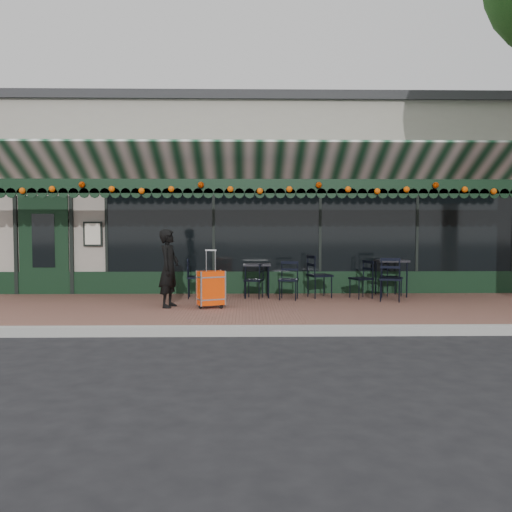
{
  "coord_description": "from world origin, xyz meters",
  "views": [
    {
      "loc": [
        -0.28,
        -8.22,
        1.64
      ],
      "look_at": [
        -0.09,
        1.6,
        1.13
      ],
      "focal_mm": 38.0,
      "sensor_mm": 36.0,
      "label": 1
    }
  ],
  "objects_px": {
    "cafe_table_a": "(391,263)",
    "chair_b_front": "(289,280)",
    "chair_solo": "(197,278)",
    "chair_a_left": "(361,279)",
    "chair_a_right": "(391,278)",
    "chair_b_left": "(254,281)",
    "cafe_table_b": "(257,267)",
    "chair_b_right": "(320,276)",
    "suitcase": "(211,289)",
    "woman": "(169,268)",
    "chair_a_front": "(390,279)"
  },
  "relations": [
    {
      "from": "chair_a_front",
      "to": "chair_solo",
      "type": "height_order",
      "value": "chair_a_front"
    },
    {
      "from": "cafe_table_a",
      "to": "chair_b_left",
      "type": "distance_m",
      "value": 3.04
    },
    {
      "from": "cafe_table_b",
      "to": "chair_b_left",
      "type": "bearing_deg",
      "value": -107.73
    },
    {
      "from": "cafe_table_a",
      "to": "suitcase",
      "type": "bearing_deg",
      "value": -155.89
    },
    {
      "from": "suitcase",
      "to": "chair_a_right",
      "type": "bearing_deg",
      "value": 1.41
    },
    {
      "from": "chair_b_left",
      "to": "chair_solo",
      "type": "xyz_separation_m",
      "value": [
        -1.2,
        0.09,
        0.05
      ]
    },
    {
      "from": "chair_a_left",
      "to": "cafe_table_a",
      "type": "bearing_deg",
      "value": 94.19
    },
    {
      "from": "chair_a_right",
      "to": "suitcase",
      "type": "bearing_deg",
      "value": 106.45
    },
    {
      "from": "cafe_table_b",
      "to": "chair_b_left",
      "type": "distance_m",
      "value": 0.35
    },
    {
      "from": "suitcase",
      "to": "woman",
      "type": "bearing_deg",
      "value": 147.67
    },
    {
      "from": "chair_b_left",
      "to": "chair_a_right",
      "type": "bearing_deg",
      "value": 113.31
    },
    {
      "from": "cafe_table_a",
      "to": "chair_b_right",
      "type": "relative_size",
      "value": 0.86
    },
    {
      "from": "chair_b_front",
      "to": "suitcase",
      "type": "bearing_deg",
      "value": -131.41
    },
    {
      "from": "woman",
      "to": "chair_a_front",
      "type": "distance_m",
      "value": 4.43
    },
    {
      "from": "woman",
      "to": "cafe_table_b",
      "type": "xyz_separation_m",
      "value": [
        1.67,
        1.46,
        -0.08
      ]
    },
    {
      "from": "woman",
      "to": "suitcase",
      "type": "distance_m",
      "value": 0.88
    },
    {
      "from": "chair_a_right",
      "to": "chair_solo",
      "type": "height_order",
      "value": "chair_solo"
    },
    {
      "from": "chair_b_left",
      "to": "chair_b_front",
      "type": "bearing_deg",
      "value": 88.15
    },
    {
      "from": "woman",
      "to": "chair_solo",
      "type": "distance_m",
      "value": 1.43
    },
    {
      "from": "chair_b_right",
      "to": "chair_b_front",
      "type": "distance_m",
      "value": 0.77
    },
    {
      "from": "cafe_table_a",
      "to": "chair_solo",
      "type": "xyz_separation_m",
      "value": [
        -4.2,
        -0.24,
        -0.28
      ]
    },
    {
      "from": "chair_b_left",
      "to": "cafe_table_b",
      "type": "bearing_deg",
      "value": 177.99
    },
    {
      "from": "woman",
      "to": "chair_solo",
      "type": "xyz_separation_m",
      "value": [
        0.4,
        1.34,
        -0.3
      ]
    },
    {
      "from": "chair_b_right",
      "to": "chair_b_front",
      "type": "bearing_deg",
      "value": 98.89
    },
    {
      "from": "chair_a_front",
      "to": "chair_b_left",
      "type": "xyz_separation_m",
      "value": [
        -2.75,
        0.51,
        -0.07
      ]
    },
    {
      "from": "chair_b_left",
      "to": "chair_b_front",
      "type": "distance_m",
      "value": 0.75
    },
    {
      "from": "chair_a_right",
      "to": "chair_b_left",
      "type": "height_order",
      "value": "chair_a_right"
    },
    {
      "from": "chair_a_left",
      "to": "chair_a_right",
      "type": "xyz_separation_m",
      "value": [
        0.77,
        0.45,
        -0.02
      ]
    },
    {
      "from": "cafe_table_a",
      "to": "chair_a_left",
      "type": "xyz_separation_m",
      "value": [
        -0.73,
        -0.37,
        -0.31
      ]
    },
    {
      "from": "chair_b_left",
      "to": "woman",
      "type": "bearing_deg",
      "value": -36.26
    },
    {
      "from": "cafe_table_a",
      "to": "chair_b_right",
      "type": "distance_m",
      "value": 1.63
    },
    {
      "from": "suitcase",
      "to": "cafe_table_a",
      "type": "distance_m",
      "value": 4.2
    },
    {
      "from": "chair_a_left",
      "to": "chair_a_front",
      "type": "xyz_separation_m",
      "value": [
        0.49,
        -0.46,
        0.04
      ]
    },
    {
      "from": "cafe_table_b",
      "to": "chair_b_right",
      "type": "relative_size",
      "value": 0.78
    },
    {
      "from": "cafe_table_a",
      "to": "cafe_table_b",
      "type": "bearing_deg",
      "value": -177.62
    },
    {
      "from": "chair_b_right",
      "to": "chair_b_front",
      "type": "height_order",
      "value": "chair_b_right"
    },
    {
      "from": "chair_a_front",
      "to": "chair_b_left",
      "type": "height_order",
      "value": "chair_a_front"
    },
    {
      "from": "chair_a_left",
      "to": "chair_b_right",
      "type": "height_order",
      "value": "chair_b_right"
    },
    {
      "from": "chair_b_left",
      "to": "chair_b_right",
      "type": "height_order",
      "value": "chair_b_right"
    },
    {
      "from": "cafe_table_a",
      "to": "chair_b_front",
      "type": "relative_size",
      "value": 0.99
    },
    {
      "from": "chair_a_left",
      "to": "chair_solo",
      "type": "height_order",
      "value": "chair_solo"
    },
    {
      "from": "cafe_table_b",
      "to": "chair_solo",
      "type": "distance_m",
      "value": 1.29
    },
    {
      "from": "chair_a_left",
      "to": "chair_b_front",
      "type": "xyz_separation_m",
      "value": [
        -1.55,
        -0.18,
        -0.01
      ]
    },
    {
      "from": "woman",
      "to": "chair_a_left",
      "type": "relative_size",
      "value": 1.79
    },
    {
      "from": "cafe_table_a",
      "to": "chair_a_front",
      "type": "distance_m",
      "value": 0.91
    },
    {
      "from": "chair_solo",
      "to": "suitcase",
      "type": "bearing_deg",
      "value": -167.81
    },
    {
      "from": "woman",
      "to": "chair_a_left",
      "type": "xyz_separation_m",
      "value": [
        3.87,
        1.21,
        -0.32
      ]
    },
    {
      "from": "chair_solo",
      "to": "chair_a_right",
      "type": "bearing_deg",
      "value": -88.32
    },
    {
      "from": "cafe_table_b",
      "to": "chair_b_left",
      "type": "relative_size",
      "value": 0.96
    },
    {
      "from": "suitcase",
      "to": "chair_b_left",
      "type": "bearing_deg",
      "value": 35.9
    }
  ]
}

